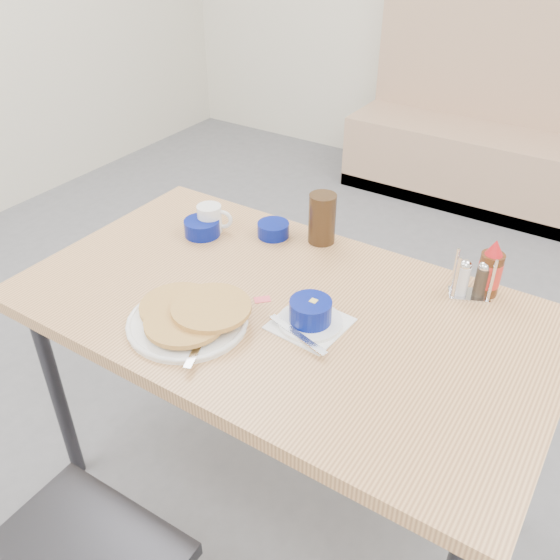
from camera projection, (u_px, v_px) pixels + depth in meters
The scene contains 12 objects.
ground at pixel (236, 544), 1.81m from camera, with size 6.00×6.00×0.00m, color slate.
booth_bench at pixel (511, 147), 3.54m from camera, with size 1.90×0.56×1.22m.
dining_table at pixel (281, 322), 1.59m from camera, with size 1.40×0.80×0.76m.
pancake_plate at pixel (190, 317), 1.47m from camera, with size 0.30×0.30×0.05m.
coffee_mug at pixel (211, 218), 1.85m from camera, with size 0.11×0.08×0.09m.
grits_setting at pixel (310, 315), 1.46m from camera, with size 0.19×0.19×0.07m.
creamer_bowl at pixel (202, 228), 1.84m from camera, with size 0.11×0.11×0.05m.
butter_bowl at pixel (273, 230), 1.84m from camera, with size 0.10×0.10×0.04m.
amber_tumbler at pixel (322, 218), 1.78m from camera, with size 0.08×0.08×0.16m, color #311F0F.
condiment_caddy at pixel (472, 281), 1.56m from camera, with size 0.12×0.10×0.13m.
syrup_bottle at pixel (490, 271), 1.55m from camera, with size 0.06×0.06×0.16m.
sugar_wrapper at pixel (262, 299), 1.57m from camera, with size 0.04×0.03×0.00m, color #FC5462.
Camera 1 is at (0.68, -0.80, 1.69)m, focal length 38.00 mm.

